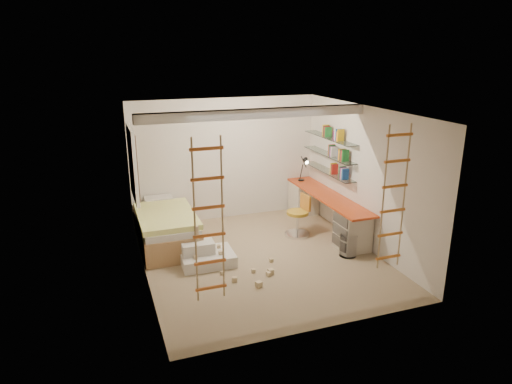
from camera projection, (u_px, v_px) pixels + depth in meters
name	position (u px, v px, depth m)	size (l,w,h in m)	color
floor	(262.00, 259.00, 8.07)	(4.50, 4.50, 0.00)	#927B5E
ceiling_beam	(256.00, 114.00, 7.59)	(4.00, 0.18, 0.16)	white
window_frame	(133.00, 163.00, 8.33)	(0.06, 1.15, 1.35)	white
window_blind	(135.00, 163.00, 8.34)	(0.02, 1.00, 1.20)	#4C2D1E
rope_ladder_left	(209.00, 222.00, 5.62)	(0.41, 0.04, 2.13)	orange
rope_ladder_right	(394.00, 199.00, 6.48)	(0.41, 0.04, 2.13)	orange
waste_bin	(348.00, 246.00, 8.14)	(0.31, 0.31, 0.39)	white
desk	(326.00, 211.00, 9.28)	(0.56, 2.80, 0.75)	#CC4318
shelves	(329.00, 155.00, 9.24)	(0.25, 1.80, 0.71)	white
bed	(166.00, 227.00, 8.60)	(1.02, 2.00, 0.69)	#AD7F51
task_lamp	(305.00, 165.00, 9.91)	(0.14, 0.36, 0.57)	black
swivel_chair	(299.00, 221.00, 9.00)	(0.55, 0.55, 0.83)	#B18A22
play_platform	(204.00, 255.00, 7.87)	(0.92, 0.73, 0.40)	silver
toy_blocks	(230.00, 258.00, 7.62)	(1.36, 1.26, 0.67)	#CCB284
books	(329.00, 148.00, 9.20)	(0.14, 0.70, 0.92)	#194CA5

